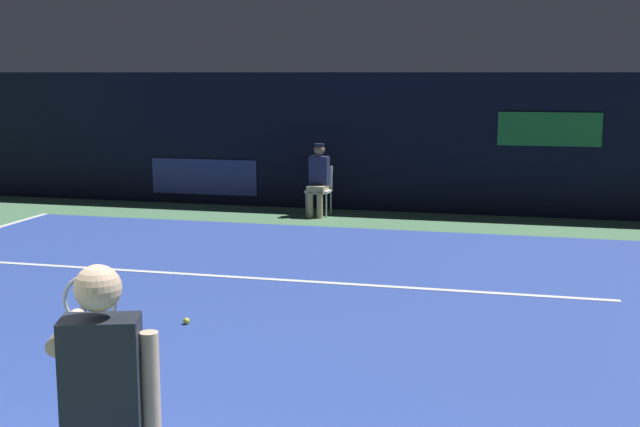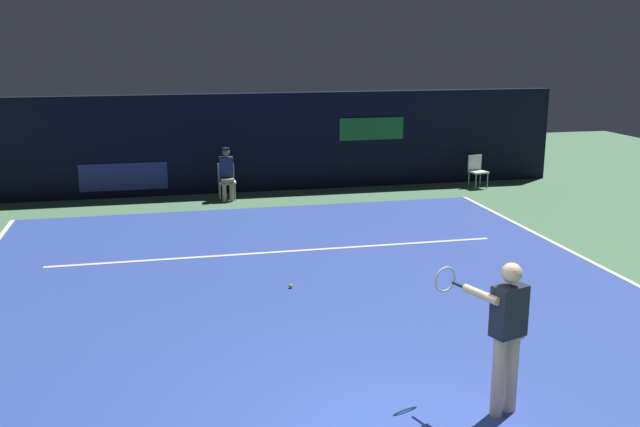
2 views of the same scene
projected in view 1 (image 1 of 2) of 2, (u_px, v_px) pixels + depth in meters
ground_plane at (203, 326)px, 8.76m from camera, size 34.30×34.30×0.00m
court_surface at (203, 325)px, 8.76m from camera, size 11.01×11.62×0.01m
line_service at (263, 279)px, 10.70m from camera, size 8.59×0.10×0.01m
back_wall at (357, 142)px, 16.08m from camera, size 17.58×0.33×2.60m
tennis_player at (104, 416)px, 4.00m from camera, size 0.84×0.92×1.73m
line_judge_on_chair at (318, 179)px, 15.39m from camera, size 0.45×0.53×1.32m
tennis_ball at (186, 321)px, 8.78m from camera, size 0.07×0.07×0.07m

